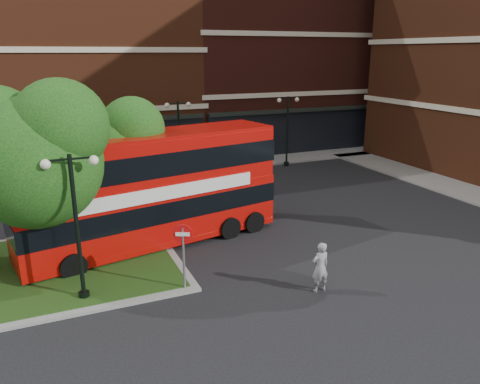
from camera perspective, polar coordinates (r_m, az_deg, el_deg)
name	(u,v)px	position (r m, az deg, el deg)	size (l,w,h in m)	color
ground	(238,273)	(17.87, -0.30, -9.87)	(120.00, 120.00, 0.00)	black
pavement_far	(144,172)	(32.81, -11.60, 2.39)	(44.00, 3.00, 0.12)	slate
terrace_far_left	(6,66)	(38.78, -26.64, 13.56)	(26.00, 12.00, 14.00)	#622C17
terrace_far_right	(277,52)	(43.68, 4.55, 16.70)	(18.00, 12.00, 16.00)	#471911
traffic_island	(6,276)	(19.50, -26.62, -9.18)	(12.60, 7.60, 0.15)	gray
tree_island_west	(31,149)	(17.60, -24.13, 4.76)	(5.40, 4.71, 7.21)	#2D2116
tree_island_east	(111,146)	(20.31, -15.42, 5.46)	(4.46, 3.90, 6.29)	#2D2116
lamp_island	(76,221)	(15.81, -19.34, -3.36)	(1.72, 0.36, 5.00)	black
lamp_far_left	(179,135)	(30.79, -7.46, 6.93)	(1.72, 0.36, 5.00)	black
lamp_far_right	(287,127)	(33.82, 5.80, 7.86)	(1.72, 0.36, 5.00)	black
bus	(151,182)	(19.84, -10.81, 1.16)	(11.36, 4.65, 4.23)	#AE0B06
woman	(320,267)	(16.50, 9.76, -9.01)	(0.66, 0.43, 1.81)	gray
car_silver	(56,173)	(31.59, -21.48, 2.16)	(1.60, 3.99, 1.36)	silver
car_white	(234,157)	(33.97, -0.78, 4.24)	(1.37, 3.94, 1.30)	white
no_entry_sign	(183,244)	(16.04, -6.95, -6.31)	(0.64, 0.33, 2.47)	slate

